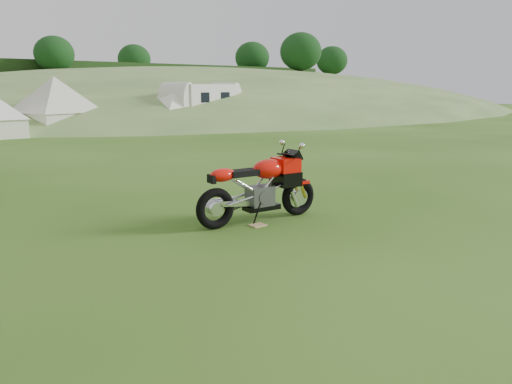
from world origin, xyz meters
TOP-DOWN VIEW (x-y plane):
  - ground at (0.00, 0.00)m, footprint 120.00×120.00m
  - hillside at (24.00, 40.00)m, footprint 80.00×64.00m
  - hedgerow at (24.00, 40.00)m, footprint 36.00×1.20m
  - sport_motorcycle at (0.72, 1.41)m, footprint 2.11×0.77m
  - plywood_board at (0.54, 1.22)m, footprint 0.24×0.19m
  - tent_mid at (3.90, 20.15)m, footprint 3.66×3.66m
  - tent_right at (9.60, 18.46)m, footprint 2.91×2.91m
  - caravan at (11.25, 18.67)m, footprint 5.24×3.33m

SIDE VIEW (x-z plane):
  - ground at x=0.00m, z-range 0.00..0.00m
  - hillside at x=24.00m, z-range -4.00..4.00m
  - hedgerow at x=24.00m, z-range -4.30..4.30m
  - plywood_board at x=0.54m, z-range 0.00..0.02m
  - sport_motorcycle at x=0.72m, z-range 0.00..1.24m
  - caravan at x=11.25m, z-range 0.00..2.27m
  - tent_right at x=9.60m, z-range 0.00..2.46m
  - tent_mid at x=3.90m, z-range 0.00..2.60m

